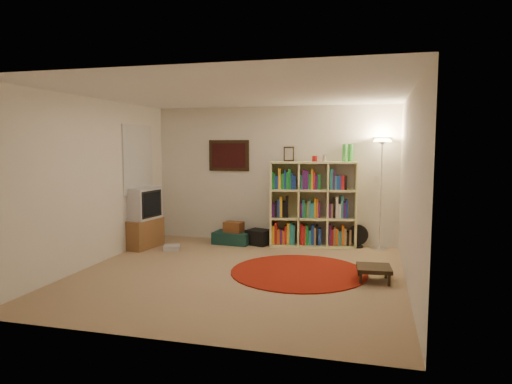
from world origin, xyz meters
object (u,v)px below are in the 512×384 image
floor_fan (358,236)px  suitcase (233,238)px  bookshelf (311,205)px  floor_lamp (382,157)px  tv_stand (140,219)px  side_table (374,269)px

floor_fan → suitcase: floor_fan is taller
bookshelf → floor_lamp: (1.19, 0.01, 0.87)m
bookshelf → tv_stand: (-2.90, -0.87, -0.22)m
floor_lamp → tv_stand: floor_lamp is taller
bookshelf → floor_lamp: floor_lamp is taller
suitcase → side_table: bearing=-30.0°
suitcase → side_table: (2.51, -1.75, 0.06)m
suitcase → floor_lamp: bearing=8.9°
tv_stand → side_table: bearing=-5.3°
bookshelf → floor_fan: size_ratio=4.46×
floor_lamp → tv_stand: (-4.08, -0.88, -1.09)m
floor_lamp → tv_stand: size_ratio=1.82×
floor_lamp → floor_fan: 1.45m
bookshelf → suitcase: bookshelf is taller
tv_stand → suitcase: (1.48, 0.69, -0.40)m
floor_lamp → side_table: bearing=-92.7°
floor_lamp → side_table: 2.41m
tv_stand → side_table: tv_stand is taller
floor_lamp → suitcase: size_ratio=2.75×
bookshelf → floor_fan: 0.97m
bookshelf → tv_stand: size_ratio=1.71×
floor_lamp → suitcase: (-2.60, -0.19, -1.49)m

